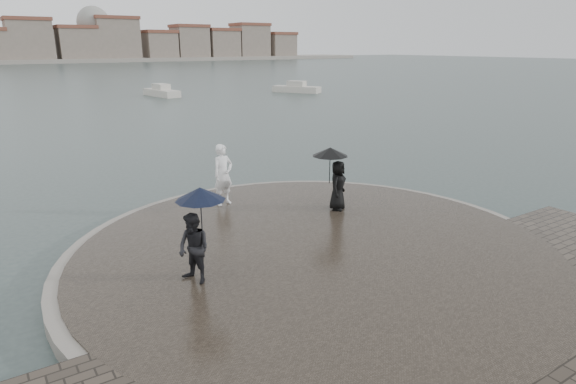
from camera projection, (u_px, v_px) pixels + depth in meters
ground at (422, 322)px, 9.44m from camera, size 400.00×400.00×0.00m
kerb_ring at (316, 253)px, 12.19m from camera, size 12.50×12.50×0.32m
quay_tip at (316, 252)px, 12.18m from camera, size 11.90×11.90×0.36m
statue at (223, 175)px, 15.06m from camera, size 0.78×0.59×1.93m
visitor_left at (196, 231)px, 10.04m from camera, size 1.18×1.08×2.04m
visitor_right at (335, 174)px, 14.50m from camera, size 1.24×1.08×1.95m
boats at (232, 91)px, 53.08m from camera, size 17.70×9.94×1.50m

